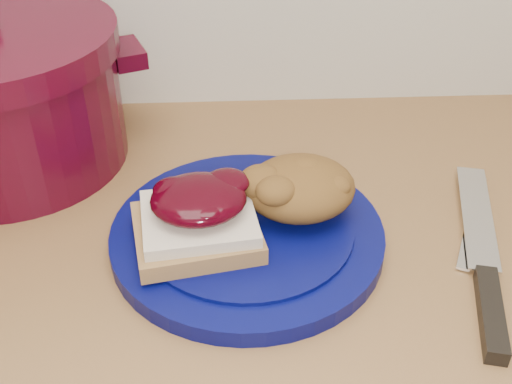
{
  "coord_description": "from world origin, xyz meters",
  "views": [
    {
      "loc": [
        -0.01,
        0.98,
        1.34
      ],
      "look_at": [
        0.01,
        1.51,
        0.95
      ],
      "focal_mm": 45.0,
      "sensor_mm": 36.0,
      "label": 1
    }
  ],
  "objects_px": {
    "butter_knife": "(473,220)",
    "dutch_oven": "(1,96)",
    "chef_knife": "(487,283)",
    "plate": "(247,236)"
  },
  "relations": [
    {
      "from": "chef_knife",
      "to": "butter_knife",
      "type": "height_order",
      "value": "chef_knife"
    },
    {
      "from": "plate",
      "to": "butter_knife",
      "type": "bearing_deg",
      "value": 5.02
    },
    {
      "from": "chef_knife",
      "to": "dutch_oven",
      "type": "height_order",
      "value": "dutch_oven"
    },
    {
      "from": "plate",
      "to": "dutch_oven",
      "type": "height_order",
      "value": "dutch_oven"
    },
    {
      "from": "plate",
      "to": "chef_knife",
      "type": "relative_size",
      "value": 0.98
    },
    {
      "from": "dutch_oven",
      "to": "butter_knife",
      "type": "bearing_deg",
      "value": -16.53
    },
    {
      "from": "butter_knife",
      "to": "dutch_oven",
      "type": "height_order",
      "value": "dutch_oven"
    },
    {
      "from": "chef_knife",
      "to": "dutch_oven",
      "type": "bearing_deg",
      "value": 76.6
    },
    {
      "from": "chef_knife",
      "to": "butter_knife",
      "type": "xyz_separation_m",
      "value": [
        0.02,
        0.1,
        -0.0
      ]
    },
    {
      "from": "butter_knife",
      "to": "dutch_oven",
      "type": "bearing_deg",
      "value": 97.96
    }
  ]
}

